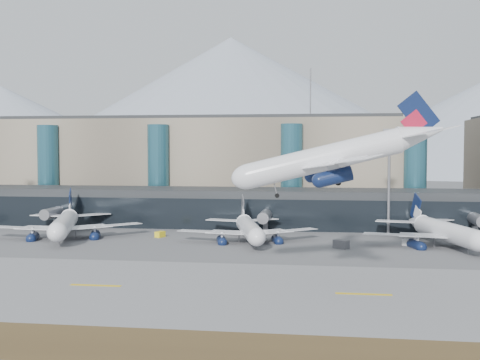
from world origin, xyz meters
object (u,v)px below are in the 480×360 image
object	(u,v)px
hero_jet	(345,149)
veh_b	(160,234)
veh_c	(341,244)
veh_g	(408,243)
jet_parked_left	(65,218)
jet_parked_mid	(248,223)
veh_d	(465,239)
lightmast_mid	(389,175)
jet_parked_right	(440,225)

from	to	relation	value
hero_jet	veh_b	size ratio (longest dim) A/B	14.33
veh_b	veh_c	bearing A→B (deg)	-80.67
hero_jet	veh_g	distance (m)	47.00
hero_jet	veh_c	distance (m)	39.64
jet_parked_left	veh_g	bearing A→B (deg)	-109.96
hero_jet	jet_parked_mid	size ratio (longest dim) A/B	1.01
jet_parked_left	jet_parked_mid	xyz separation A→B (m)	(43.39, -0.12, -0.49)
veh_b	veh_d	size ratio (longest dim) A/B	0.90
lightmast_mid	hero_jet	size ratio (longest dim) A/B	0.76
jet_parked_left	jet_parked_mid	bearing A→B (deg)	-108.45
jet_parked_right	veh_g	bearing A→B (deg)	93.18
veh_c	veh_d	world-z (taller)	veh_c
veh_b	veh_c	world-z (taller)	veh_c
hero_jet	veh_g	world-z (taller)	hero_jet
lightmast_mid	jet_parked_right	world-z (taller)	lightmast_mid
lightmast_mid	veh_c	world-z (taller)	lightmast_mid
jet_parked_left	jet_parked_right	world-z (taller)	jet_parked_left
jet_parked_right	veh_c	size ratio (longest dim) A/B	11.42
jet_parked_right	jet_parked_left	bearing A→B (deg)	74.79
hero_jet	jet_parked_left	bearing A→B (deg)	140.00
jet_parked_left	veh_g	distance (m)	78.46
jet_parked_right	veh_d	distance (m)	8.43
veh_c	veh_d	distance (m)	30.02
lightmast_mid	veh_b	distance (m)	56.99
veh_c	veh_b	bearing A→B (deg)	-156.12
hero_jet	jet_parked_mid	xyz separation A→B (m)	(-19.88, 41.89, -16.76)
jet_parked_right	veh_g	distance (m)	8.12
jet_parked_mid	lightmast_mid	bearing A→B (deg)	-78.02
jet_parked_mid	veh_c	world-z (taller)	jet_parked_mid
lightmast_mid	veh_d	size ratio (longest dim) A/B	9.77
lightmast_mid	veh_d	world-z (taller)	lightmast_mid
veh_b	veh_d	distance (m)	69.21
lightmast_mid	veh_b	bearing A→B (deg)	-166.29
hero_jet	veh_b	distance (m)	63.77
jet_parked_mid	jet_parked_right	distance (m)	41.79
veh_d	veh_b	bearing A→B (deg)	119.61
veh_b	veh_g	size ratio (longest dim) A/B	0.99
jet_parked_left	veh_c	distance (m)	64.51
jet_parked_right	veh_c	distance (m)	22.88
lightmast_mid	veh_g	bearing A→B (deg)	-82.48
hero_jet	lightmast_mid	bearing A→B (deg)	71.14
lightmast_mid	veh_c	xyz separation A→B (m)	(-12.04, -23.31, -13.54)
veh_d	hero_jet	bearing A→B (deg)	176.79
jet_parked_right	veh_c	bearing A→B (deg)	94.80
jet_parked_mid	veh_g	xyz separation A→B (m)	(34.94, -2.17, -3.36)
veh_b	veh_g	world-z (taller)	veh_g
jet_parked_right	veh_d	size ratio (longest dim) A/B	13.85
lightmast_mid	hero_jet	distance (m)	59.30
veh_c	veh_g	distance (m)	15.39
veh_c	jet_parked_right	bearing A→B (deg)	57.62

